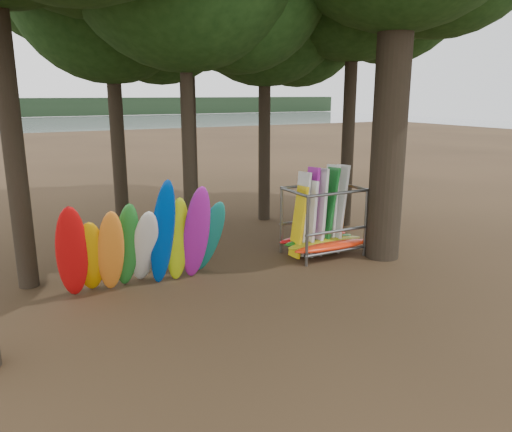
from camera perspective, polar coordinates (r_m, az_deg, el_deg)
name	(u,v)px	position (r m, az deg, el deg)	size (l,w,h in m)	color
ground	(262,278)	(14.01, 0.71, -7.15)	(120.00, 120.00, 0.00)	#47331E
lake	(48,132)	(71.97, -22.70, 8.81)	(160.00, 160.00, 0.00)	gray
far_shore	(24,107)	(121.72, -25.00, 11.18)	(160.00, 4.00, 4.00)	black
kayak_row	(145,244)	(13.09, -12.56, -3.19)	(4.46, 2.05, 3.13)	red
storage_rack	(323,223)	(15.94, 7.62, -0.78)	(2.76, 1.60, 2.84)	slate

